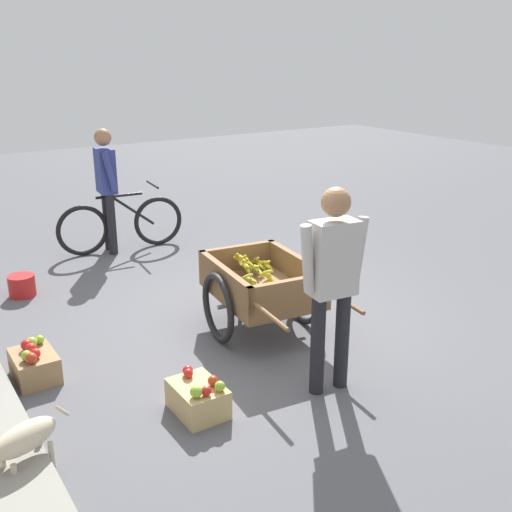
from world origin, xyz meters
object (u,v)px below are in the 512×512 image
at_px(apple_crate, 198,397).
at_px(cyclist_person, 106,180).
at_px(fruit_cart, 261,287).
at_px(mixed_fruit_crate, 34,364).
at_px(dog, 19,441).
at_px(plastic_bucket, 22,286).
at_px(bicycle, 121,224).
at_px(vendor_person, 333,273).

bearing_deg(apple_crate, cyclist_person, -11.62).
bearing_deg(fruit_cart, mixed_fruit_crate, 82.72).
height_order(dog, plastic_bucket, dog).
bearing_deg(bicycle, fruit_cart, -176.62).
bearing_deg(fruit_cart, vendor_person, 173.25).
bearing_deg(dog, fruit_cart, -68.48).
bearing_deg(dog, bicycle, -29.03).
bearing_deg(fruit_cart, plastic_bucket, 38.35).
height_order(vendor_person, cyclist_person, vendor_person).
distance_m(fruit_cart, cyclist_person, 3.11).
xyz_separation_m(bicycle, mixed_fruit_crate, (-2.77, 1.83, -0.22)).
xyz_separation_m(cyclist_person, apple_crate, (-3.93, 0.81, -0.83)).
xyz_separation_m(fruit_cart, cyclist_person, (3.05, 0.33, 0.51)).
relative_size(fruit_cart, dog, 2.73).
bearing_deg(cyclist_person, apple_crate, 168.38).
height_order(cyclist_person, plastic_bucket, cyclist_person).
bearing_deg(fruit_cart, bicycle, 3.38).
relative_size(cyclist_person, dog, 2.51).
xyz_separation_m(bicycle, plastic_bucket, (-0.92, 1.49, -0.24)).
bearing_deg(dog, apple_crate, -87.59).
xyz_separation_m(cyclist_person, plastic_bucket, (-0.93, 1.34, -0.83)).
distance_m(bicycle, dog, 4.54).
relative_size(fruit_cart, vendor_person, 1.08).
bearing_deg(cyclist_person, mixed_fruit_crate, 148.96).
height_order(bicycle, mixed_fruit_crate, bicycle).
bearing_deg(dog, vendor_person, -95.27).
bearing_deg(mixed_fruit_crate, vendor_person, -126.83).
relative_size(fruit_cart, plastic_bucket, 6.16).
height_order(vendor_person, plastic_bucket, vendor_person).
bearing_deg(plastic_bucket, mixed_fruit_crate, 169.75).
xyz_separation_m(vendor_person, bicycle, (4.18, 0.04, -0.60)).
bearing_deg(dog, mixed_fruit_crate, -17.33).
relative_size(dog, apple_crate, 1.44).
bearing_deg(mixed_fruit_crate, plastic_bucket, -10.25).
xyz_separation_m(plastic_bucket, mixed_fruit_crate, (-1.86, 0.34, 0.02)).
bearing_deg(mixed_fruit_crate, cyclist_person, -31.04).
distance_m(cyclist_person, apple_crate, 4.10).
bearing_deg(apple_crate, mixed_fruit_crate, 37.25).
distance_m(fruit_cart, vendor_person, 1.27).
relative_size(apple_crate, mixed_fruit_crate, 1.00).
bearing_deg(cyclist_person, fruit_cart, -173.82).
xyz_separation_m(vendor_person, mixed_fruit_crate, (1.40, 1.87, -0.83)).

